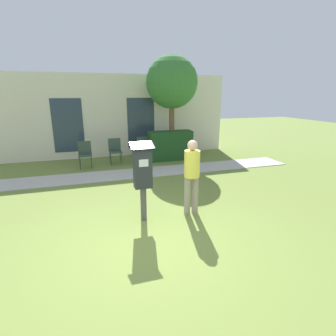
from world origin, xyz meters
name	(u,v)px	position (x,y,z in m)	size (l,w,h in m)	color
ground_plane	(144,244)	(0.00, 0.00, 0.00)	(40.00, 40.00, 0.00)	olive
sidewalk	(116,175)	(0.00, 4.09, 0.01)	(12.00, 1.10, 0.02)	#B7B2A8
building_facade	(105,116)	(0.00, 6.84, 1.60)	(10.00, 0.26, 3.20)	beige
parking_meter	(143,172)	(0.20, 0.88, 1.02)	(0.44, 0.31, 1.59)	#4C4C4C
person_standing	(192,172)	(1.22, 0.88, 0.93)	(0.32, 0.32, 1.58)	gray
outdoor_chair_left	(85,152)	(-0.87, 5.35, 0.53)	(0.44, 0.44, 0.90)	#334738
outdoor_chair_middle	(115,149)	(0.18, 5.61, 0.53)	(0.44, 0.44, 0.90)	#334738
outdoor_chair_right	(143,147)	(1.23, 5.61, 0.53)	(0.44, 0.44, 0.90)	#334738
hedge_row	(170,145)	(2.27, 5.53, 0.55)	(1.63, 0.60, 1.10)	#1E471E
tree	(172,83)	(2.38, 5.70, 2.84)	(1.90, 1.90, 3.82)	brown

